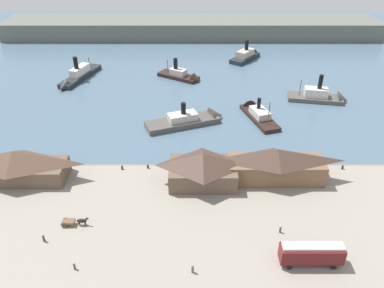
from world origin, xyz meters
TOP-DOWN VIEW (x-y plane):
  - ground_plane at (0.00, 0.00)m, footprint 320.00×320.00m
  - quay_promenade at (0.00, -22.00)m, footprint 110.00×36.00m
  - seawall_edge at (0.00, -3.60)m, footprint 110.00×0.80m
  - ferry_shed_west_terminal at (-39.61, -9.15)m, footprint 22.32×8.27m
  - ferry_shed_central_terminal at (2.44, -10.20)m, footprint 15.26×10.11m
  - ferry_shed_east_terminal at (18.97, -9.15)m, footprint 21.93×7.41m
  - street_tram at (20.66, -33.76)m, footprint 10.92×2.90m
  - horse_cart at (-23.07, -24.26)m, footprint 5.39×1.55m
  - pedestrian_at_waters_edge at (-27.60, -28.59)m, footprint 0.42×0.42m
  - pedestrian_near_east_shed at (-20.18, -35.06)m, footprint 0.38×0.38m
  - pedestrian_standing_center at (0.14, -35.75)m, footprint 0.44×0.44m
  - pedestrian_by_tram at (16.96, -26.29)m, footprint 0.39×0.39m
  - mooring_post_center_west at (31.50, -5.19)m, footprint 0.44×0.44m
  - mooring_post_center_east at (35.93, -5.37)m, footprint 0.44×0.44m
  - mooring_post_east at (-10.52, -4.99)m, footprint 0.44×0.44m
  - mooring_post_west at (-16.59, -5.50)m, footprint 0.44×0.44m
  - ferry_departing_north at (0.33, 19.74)m, footprint 24.16×13.97m
  - ferry_outer_harbor at (-3.20, 53.43)m, footprint 17.21×13.21m
  - ferry_approaching_west at (-42.14, 51.99)m, footprint 11.83×24.70m
  - ferry_approaching_east at (23.11, 75.62)m, footprint 14.59×16.65m
  - ferry_moored_west at (19.51, 24.28)m, footprint 10.50×19.63m
  - ferry_near_quay at (43.21, 34.94)m, footprint 19.73×9.15m
  - far_headland at (0.00, 110.00)m, footprint 180.00×24.00m

SIDE VIEW (x-z plane):
  - ground_plane at x=0.00m, z-range 0.00..0.00m
  - seawall_edge at x=0.00m, z-range 0.00..1.00m
  - quay_promenade at x=0.00m, z-range 0.00..1.20m
  - ferry_moored_west at x=19.51m, z-range -3.83..5.98m
  - ferry_outer_harbor at x=-3.20m, z-range -3.40..5.76m
  - ferry_departing_north at x=0.33m, z-range -3.32..5.69m
  - ferry_near_quay at x=43.21m, z-range -4.13..6.81m
  - ferry_approaching_west at x=-42.14m, z-range -3.47..6.56m
  - ferry_approaching_east at x=23.11m, z-range -3.32..6.53m
  - mooring_post_center_west at x=31.50m, z-range 1.20..2.10m
  - mooring_post_center_east at x=35.93m, z-range 1.20..2.10m
  - mooring_post_east at x=-10.52m, z-range 1.20..2.10m
  - mooring_post_west at x=-16.59m, z-range 1.20..2.10m
  - pedestrian_near_east_shed at x=-20.18m, z-range 1.13..2.65m
  - pedestrian_by_tram at x=16.96m, z-range 1.13..2.69m
  - pedestrian_at_waters_edge at x=-27.60m, z-range 1.13..2.81m
  - pedestrian_standing_center at x=0.14m, z-range 1.12..2.91m
  - horse_cart at x=-23.07m, z-range 1.20..3.07m
  - street_tram at x=20.66m, z-range 1.56..5.98m
  - far_headland at x=0.00m, z-range 0.00..8.00m
  - ferry_shed_central_terminal at x=2.44m, z-range 1.26..8.78m
  - ferry_shed_west_terminal at x=-39.61m, z-range 1.26..8.78m
  - ferry_shed_east_terminal at x=18.97m, z-range 1.26..9.11m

